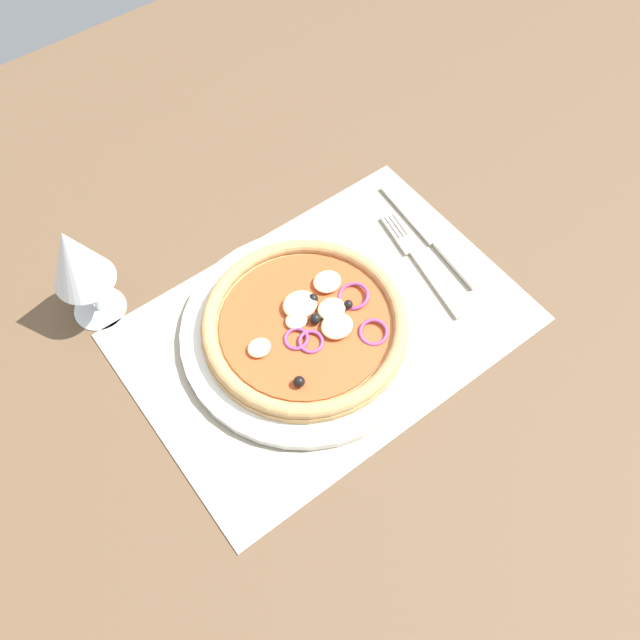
{
  "coord_description": "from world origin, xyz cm",
  "views": [
    {
      "loc": [
        -25.88,
        -33.32,
        70.56
      ],
      "look_at": [
        -0.76,
        0.0,
        2.53
      ],
      "focal_mm": 37.96,
      "sensor_mm": 36.0,
      "label": 1
    }
  ],
  "objects_px": {
    "fork": "(417,258)",
    "pizza": "(306,323)",
    "knife": "(428,232)",
    "wine_glass": "(75,260)",
    "plate": "(305,331)"
  },
  "relations": [
    {
      "from": "knife",
      "to": "wine_glass",
      "type": "relative_size",
      "value": 1.35
    },
    {
      "from": "pizza",
      "to": "wine_glass",
      "type": "relative_size",
      "value": 1.65
    },
    {
      "from": "knife",
      "to": "wine_glass",
      "type": "bearing_deg",
      "value": 74.26
    },
    {
      "from": "pizza",
      "to": "wine_glass",
      "type": "distance_m",
      "value": 0.27
    },
    {
      "from": "plate",
      "to": "pizza",
      "type": "distance_m",
      "value": 0.02
    },
    {
      "from": "knife",
      "to": "wine_glass",
      "type": "xyz_separation_m",
      "value": [
        -0.4,
        0.16,
        0.09
      ]
    },
    {
      "from": "plate",
      "to": "fork",
      "type": "xyz_separation_m",
      "value": [
        0.18,
        0.0,
        -0.0
      ]
    },
    {
      "from": "fork",
      "to": "wine_glass",
      "type": "xyz_separation_m",
      "value": [
        -0.36,
        0.18,
        0.1
      ]
    },
    {
      "from": "plate",
      "to": "wine_glass",
      "type": "relative_size",
      "value": 2.0
    },
    {
      "from": "wine_glass",
      "to": "pizza",
      "type": "bearing_deg",
      "value": -45.22
    },
    {
      "from": "pizza",
      "to": "fork",
      "type": "distance_m",
      "value": 0.18
    },
    {
      "from": "pizza",
      "to": "knife",
      "type": "xyz_separation_m",
      "value": [
        0.22,
        0.03,
        -0.02
      ]
    },
    {
      "from": "fork",
      "to": "pizza",
      "type": "bearing_deg",
      "value": 101.59
    },
    {
      "from": "fork",
      "to": "knife",
      "type": "relative_size",
      "value": 0.9
    },
    {
      "from": "wine_glass",
      "to": "plate",
      "type": "bearing_deg",
      "value": -45.34
    }
  ]
}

